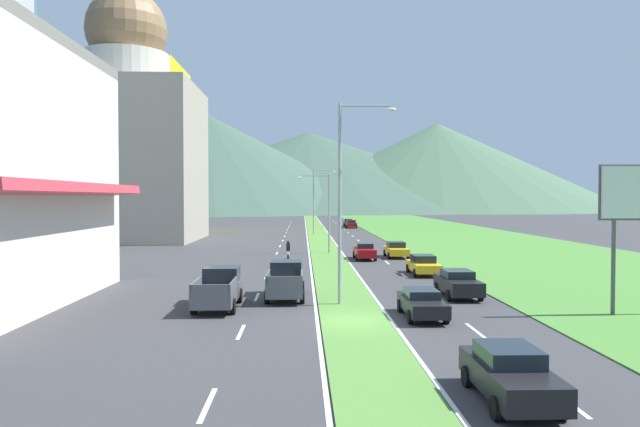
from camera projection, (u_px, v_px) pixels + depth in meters
name	position (u px, v px, depth m)	size (l,w,h in m)	color
ground_plane	(355.00, 321.00, 27.76)	(600.00, 600.00, 0.00)	#38383A
grass_median	(319.00, 236.00, 87.71)	(3.20, 240.00, 0.06)	#518438
grass_verge_right	(457.00, 236.00, 88.32)	(24.00, 240.00, 0.06)	#477F33
lane_dash_left_1	(208.00, 405.00, 16.59)	(0.16, 2.80, 0.01)	silver
lane_dash_left_2	(241.00, 332.00, 25.57)	(0.16, 2.80, 0.01)	silver
lane_dash_left_3	(257.00, 297.00, 34.55)	(0.16, 2.80, 0.01)	silver
lane_dash_left_4	(266.00, 276.00, 43.52)	(0.16, 2.80, 0.01)	silver
lane_dash_left_5	(272.00, 263.00, 52.50)	(0.16, 2.80, 0.01)	silver
lane_dash_left_6	(277.00, 253.00, 61.47)	(0.16, 2.80, 0.01)	silver
lane_dash_left_7	(280.00, 246.00, 70.45)	(0.16, 2.80, 0.01)	silver
lane_dash_left_8	(283.00, 241.00, 79.42)	(0.16, 2.80, 0.01)	silver
lane_dash_left_9	(285.00, 236.00, 88.40)	(0.16, 2.80, 0.01)	silver
lane_dash_left_10	(286.00, 233.00, 97.37)	(0.16, 2.80, 0.01)	silver
lane_dash_left_11	(288.00, 230.00, 106.35)	(0.16, 2.80, 0.01)	silver
lane_dash_left_12	(289.00, 227.00, 115.32)	(0.16, 2.80, 0.01)	silver
lane_dash_left_13	(290.00, 225.00, 124.30)	(0.16, 2.80, 0.01)	silver
lane_dash_left_14	(291.00, 223.00, 133.27)	(0.16, 2.80, 0.01)	silver
lane_dash_left_15	(291.00, 221.00, 142.25)	(0.16, 2.80, 0.01)	silver
lane_dash_right_1	(567.00, 401.00, 16.90)	(0.16, 2.80, 0.01)	silver
lane_dash_right_2	(475.00, 330.00, 25.87)	(0.16, 2.80, 0.01)	silver
lane_dash_right_3	(431.00, 296.00, 34.85)	(0.16, 2.80, 0.01)	silver
lane_dash_right_4	(404.00, 276.00, 43.82)	(0.16, 2.80, 0.01)	silver
lane_dash_right_5	(387.00, 262.00, 52.80)	(0.16, 2.80, 0.01)	silver
lane_dash_right_6	(375.00, 253.00, 61.77)	(0.16, 2.80, 0.01)	silver
lane_dash_right_7	(366.00, 246.00, 70.75)	(0.16, 2.80, 0.01)	silver
lane_dash_right_8	(358.00, 240.00, 79.72)	(0.16, 2.80, 0.01)	silver
lane_dash_right_9	(353.00, 236.00, 88.70)	(0.16, 2.80, 0.01)	silver
lane_dash_right_10	(348.00, 233.00, 97.68)	(0.16, 2.80, 0.01)	silver
lane_dash_right_11	(344.00, 230.00, 106.65)	(0.16, 2.80, 0.01)	silver
lane_dash_right_12	(341.00, 227.00, 115.63)	(0.16, 2.80, 0.01)	silver
lane_dash_right_13	(338.00, 225.00, 124.60)	(0.16, 2.80, 0.01)	silver
lane_dash_right_14	(336.00, 223.00, 133.58)	(0.16, 2.80, 0.01)	silver
lane_dash_right_15	(334.00, 221.00, 142.55)	(0.16, 2.80, 0.01)	silver
edge_line_median_left	(307.00, 237.00, 87.65)	(0.16, 240.00, 0.01)	silver
edge_line_median_right	(331.00, 237.00, 87.76)	(0.16, 240.00, 0.01)	silver
domed_building	(127.00, 140.00, 80.03)	(18.82, 18.82, 33.68)	#9E9384
midrise_colored	(131.00, 148.00, 103.43)	(17.37, 17.37, 28.72)	yellow
hill_far_left	(206.00, 162.00, 251.20)	(161.22, 161.22, 41.34)	#3D5647
hill_far_center	(309.00, 171.00, 296.22)	(222.33, 222.33, 38.19)	#3D5647
hill_far_right	(437.00, 166.00, 281.74)	(168.75, 168.75, 40.98)	#47664C
street_lamp_near	(345.00, 191.00, 31.84)	(3.13, 0.32, 10.87)	#99999E
street_lamp_mid	(325.00, 207.00, 61.50)	(3.41, 0.46, 8.20)	#99999E
street_lamp_far	(316.00, 197.00, 91.00)	(3.49, 0.28, 10.14)	#99999E
car_0	(510.00, 374.00, 16.87)	(1.93, 4.44, 1.55)	black
car_1	(396.00, 249.00, 57.35)	(2.00, 4.74, 1.51)	yellow
car_2	(423.00, 265.00, 44.57)	(2.01, 4.66, 1.47)	yellow
car_3	(458.00, 283.00, 34.65)	(2.00, 4.72, 1.55)	black
car_4	(422.00, 303.00, 28.64)	(1.89, 4.49, 1.36)	black
car_5	(351.00, 224.00, 112.30)	(2.00, 4.77, 1.50)	maroon
car_6	(348.00, 223.00, 118.43)	(1.88, 4.08, 1.49)	navy
car_7	(364.00, 251.00, 55.50)	(1.90, 4.78, 1.52)	maroon
pickup_truck_0	(219.00, 289.00, 31.35)	(2.18, 5.40, 2.00)	#515459
pickup_truck_1	(286.00, 281.00, 34.35)	(2.18, 5.40, 2.00)	#515459
motorcycle_rider	(288.00, 252.00, 54.96)	(0.36, 2.00, 1.80)	black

